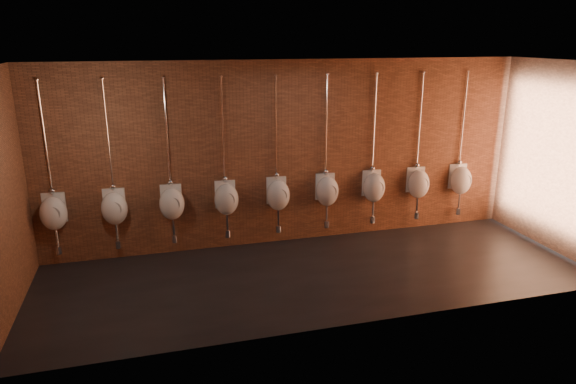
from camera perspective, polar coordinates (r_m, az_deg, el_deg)
name	(u,v)px	position (r m, az deg, el deg)	size (l,w,h in m)	color
ground	(317,274)	(8.11, 3.29, -9.12)	(8.50, 8.50, 0.00)	black
room_shell	(320,148)	(7.46, 3.55, 4.92)	(8.54, 3.04, 3.22)	black
urinal_0	(54,212)	(8.79, -24.60, -2.06)	(0.45, 0.40, 2.72)	white
urinal_1	(114,207)	(8.68, -18.73, -1.63)	(0.45, 0.40, 2.72)	white
urinal_2	(172,203)	(8.66, -12.78, -1.18)	(0.45, 0.40, 2.72)	white
urinal_3	(226,198)	(8.74, -6.87, -0.72)	(0.45, 0.40, 2.72)	white
urinal_4	(278,194)	(8.91, -1.12, -0.26)	(0.45, 0.40, 2.72)	white
urinal_5	(327,190)	(9.16, 4.37, 0.18)	(0.45, 0.40, 2.72)	white
urinal_6	(374,187)	(9.49, 9.52, 0.59)	(0.45, 0.40, 2.72)	white
urinal_7	(418,183)	(9.90, 14.28, 0.96)	(0.45, 0.40, 2.72)	white
urinal_8	(461,180)	(10.36, 18.64, 1.30)	(0.45, 0.40, 2.72)	white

